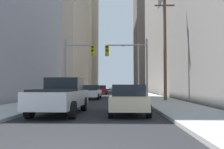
# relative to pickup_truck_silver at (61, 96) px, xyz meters

# --- Properties ---
(sidewalk_left) EXTENTS (3.44, 160.00, 0.15)m
(sidewalk_left) POSITION_rel_pickup_truck_silver_xyz_m (-3.33, 42.10, -0.86)
(sidewalk_left) COLOR #9E9E99
(sidewalk_left) RESTS_ON ground
(sidewalk_right) EXTENTS (3.44, 160.00, 0.15)m
(sidewalk_right) POSITION_rel_pickup_truck_silver_xyz_m (6.85, 42.10, -0.86)
(sidewalk_right) COLOR #9E9E99
(sidewalk_right) RESTS_ON ground
(pickup_truck_silver) EXTENTS (2.20, 5.47, 1.90)m
(pickup_truck_silver) POSITION_rel_pickup_truck_silver_xyz_m (0.00, 0.00, 0.00)
(pickup_truck_silver) COLOR #B7BABF
(pickup_truck_silver) RESTS_ON ground
(sedan_beige) EXTENTS (1.95, 4.23, 1.52)m
(sedan_beige) POSITION_rel_pickup_truck_silver_xyz_m (3.49, -0.15, -0.16)
(sedan_beige) COLOR #C6B793
(sedan_beige) RESTS_ON ground
(sedan_white) EXTENTS (1.95, 4.25, 1.52)m
(sedan_white) POSITION_rel_pickup_truck_silver_xyz_m (0.04, 13.42, -0.16)
(sedan_white) COLOR white
(sedan_white) RESTS_ON ground
(sedan_green) EXTENTS (1.95, 4.20, 1.52)m
(sedan_green) POSITION_rel_pickup_truck_silver_xyz_m (3.55, 17.24, -0.16)
(sedan_green) COLOR #195938
(sedan_green) RESTS_ON ground
(sedan_maroon) EXTENTS (1.95, 4.23, 1.52)m
(sedan_maroon) POSITION_rel_pickup_truck_silver_xyz_m (0.09, 27.50, -0.16)
(sedan_maroon) COLOR maroon
(sedan_maroon) RESTS_ON ground
(sedan_grey) EXTENTS (1.95, 4.22, 1.52)m
(sedan_grey) POSITION_rel_pickup_truck_silver_xyz_m (3.45, 44.46, -0.16)
(sedan_grey) COLOR slate
(sedan_grey) RESTS_ON ground
(traffic_signal_near_left) EXTENTS (2.95, 0.44, 6.00)m
(traffic_signal_near_left) POSITION_rel_pickup_truck_silver_xyz_m (-0.98, 10.69, 3.07)
(traffic_signal_near_left) COLOR gray
(traffic_signal_near_left) RESTS_ON ground
(traffic_signal_near_right) EXTENTS (4.14, 0.44, 6.00)m
(traffic_signal_near_right) POSITION_rel_pickup_truck_silver_xyz_m (3.96, 10.69, 3.13)
(traffic_signal_near_right) COLOR gray
(traffic_signal_near_right) RESTS_ON ground
(utility_pole_right) EXTENTS (2.20, 0.28, 10.18)m
(utility_pole_right) POSITION_rel_pickup_truck_silver_xyz_m (7.19, 9.23, 4.44)
(utility_pole_right) COLOR brown
(utility_pole_right) RESTS_ON ground
(street_lamp_right) EXTENTS (2.55, 0.32, 7.50)m
(street_lamp_right) POSITION_rel_pickup_truck_silver_xyz_m (5.42, 21.66, 3.62)
(street_lamp_right) COLOR gray
(street_lamp_right) RESTS_ON ground
(building_left_mid_office) EXTENTS (17.22, 21.98, 23.17)m
(building_left_mid_office) POSITION_rel_pickup_truck_silver_xyz_m (-13.97, 42.06, 10.65)
(building_left_mid_office) COLOR #B7A893
(building_left_mid_office) RESTS_ON ground
(building_left_far_tower) EXTENTS (17.56, 27.84, 58.27)m
(building_left_far_tower) POSITION_rel_pickup_truck_silver_xyz_m (-15.09, 83.12, 28.20)
(building_left_far_tower) COLOR tan
(building_left_far_tower) RESTS_ON ground
(building_right_mid_block) EXTENTS (15.64, 21.01, 27.44)m
(building_right_mid_block) POSITION_rel_pickup_truck_silver_xyz_m (17.83, 40.06, 12.79)
(building_right_mid_block) COLOR gray
(building_right_mid_block) RESTS_ON ground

